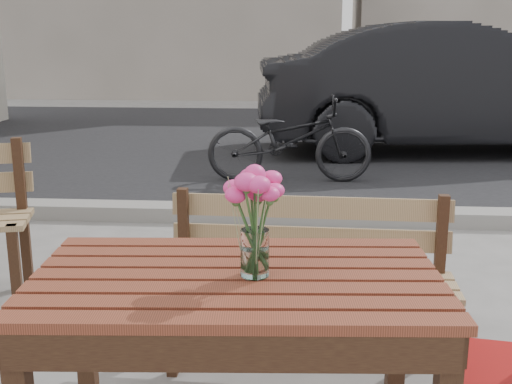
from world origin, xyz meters
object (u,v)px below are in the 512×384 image
main_table (237,312)px  main_vase (255,208)px  bicycle (289,139)px  parked_car (452,88)px

main_table → main_vase: main_vase is taller
main_table → bicycle: 4.61m
bicycle → parked_car: bearing=-48.4°
main_vase → bicycle: main_vase is taller
main_table → parked_car: size_ratio=0.26×
main_table → parked_car: 6.83m
parked_car → bicycle: bearing=128.0°
parked_car → main_table: bearing=157.0°
main_vase → parked_car: 6.82m
main_vase → parked_car: parked_car is taller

